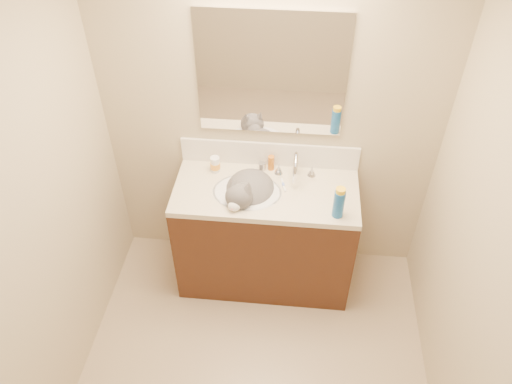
% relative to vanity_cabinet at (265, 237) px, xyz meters
% --- Properties ---
extents(room_shell, '(2.24, 2.54, 2.52)m').
position_rel_vanity_cabinet_xyz_m(room_shell, '(0.00, -0.97, 1.08)').
color(room_shell, tan).
rests_on(room_shell, ground).
extents(vanity_cabinet, '(1.20, 0.55, 0.82)m').
position_rel_vanity_cabinet_xyz_m(vanity_cabinet, '(0.00, 0.00, 0.00)').
color(vanity_cabinet, '#3A1D10').
rests_on(vanity_cabinet, ground).
extents(counter_slab, '(1.20, 0.55, 0.04)m').
position_rel_vanity_cabinet_xyz_m(counter_slab, '(0.00, 0.00, 0.43)').
color(counter_slab, beige).
rests_on(counter_slab, vanity_cabinet).
extents(basin, '(0.45, 0.36, 0.14)m').
position_rel_vanity_cabinet_xyz_m(basin, '(-0.12, -0.03, 0.38)').
color(basin, white).
rests_on(basin, vanity_cabinet).
extents(faucet, '(0.28, 0.20, 0.21)m').
position_rel_vanity_cabinet_xyz_m(faucet, '(0.18, 0.14, 0.54)').
color(faucet, silver).
rests_on(faucet, counter_slab).
extents(cat, '(0.43, 0.50, 0.35)m').
position_rel_vanity_cabinet_xyz_m(cat, '(-0.11, -0.02, 0.43)').
color(cat, '#525052').
rests_on(cat, basin).
extents(backsplash, '(1.20, 0.02, 0.18)m').
position_rel_vanity_cabinet_xyz_m(backsplash, '(0.00, 0.26, 0.54)').
color(backsplash, silver).
rests_on(backsplash, counter_slab).
extents(mirror, '(0.90, 0.02, 0.80)m').
position_rel_vanity_cabinet_xyz_m(mirror, '(0.00, 0.26, 1.13)').
color(mirror, white).
rests_on(mirror, room_shell).
extents(pill_bottle, '(0.07, 0.07, 0.11)m').
position_rel_vanity_cabinet_xyz_m(pill_bottle, '(-0.36, 0.16, 0.51)').
color(pill_bottle, white).
rests_on(pill_bottle, counter_slab).
extents(pill_label, '(0.07, 0.07, 0.04)m').
position_rel_vanity_cabinet_xyz_m(pill_label, '(-0.36, 0.16, 0.50)').
color(pill_label, orange).
rests_on(pill_label, pill_bottle).
extents(silver_jar, '(0.06, 0.06, 0.05)m').
position_rel_vanity_cabinet_xyz_m(silver_jar, '(-0.04, 0.21, 0.48)').
color(silver_jar, '#B7B7BC').
rests_on(silver_jar, counter_slab).
extents(amber_bottle, '(0.05, 0.05, 0.11)m').
position_rel_vanity_cabinet_xyz_m(amber_bottle, '(0.02, 0.22, 0.50)').
color(amber_bottle, '#C06616').
rests_on(amber_bottle, counter_slab).
extents(toothbrush, '(0.05, 0.13, 0.01)m').
position_rel_vanity_cabinet_xyz_m(toothbrush, '(0.11, 0.05, 0.45)').
color(toothbrush, white).
rests_on(toothbrush, counter_slab).
extents(toothbrush_head, '(0.02, 0.03, 0.01)m').
position_rel_vanity_cabinet_xyz_m(toothbrush_head, '(0.11, 0.05, 0.46)').
color(toothbrush_head, '#6C89E7').
rests_on(toothbrush_head, counter_slab).
extents(spray_can, '(0.09, 0.09, 0.19)m').
position_rel_vanity_cabinet_xyz_m(spray_can, '(0.45, -0.19, 0.54)').
color(spray_can, '#1757A5').
rests_on(spray_can, counter_slab).
extents(spray_cap, '(0.08, 0.08, 0.04)m').
position_rel_vanity_cabinet_xyz_m(spray_cap, '(0.45, -0.19, 0.65)').
color(spray_cap, yellow).
rests_on(spray_cap, spray_can).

